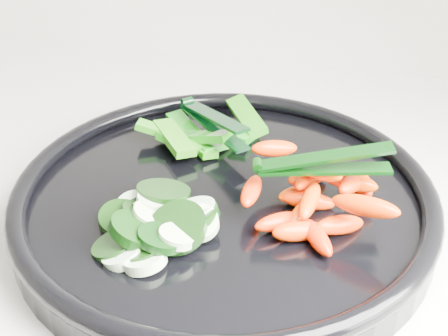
# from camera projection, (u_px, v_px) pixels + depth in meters

# --- Properties ---
(veggie_tray) EXTENTS (0.40, 0.40, 0.04)m
(veggie_tray) POSITION_uv_depth(u_px,v_px,m) (224.00, 201.00, 0.55)
(veggie_tray) COLOR black
(veggie_tray) RESTS_ON counter
(cucumber_pile) EXTENTS (0.12, 0.13, 0.04)m
(cucumber_pile) POSITION_uv_depth(u_px,v_px,m) (152.00, 222.00, 0.51)
(cucumber_pile) COLOR black
(cucumber_pile) RESTS_ON veggie_tray
(carrot_pile) EXTENTS (0.14, 0.14, 0.05)m
(carrot_pile) POSITION_uv_depth(u_px,v_px,m) (318.00, 194.00, 0.52)
(carrot_pile) COLOR #EF5100
(carrot_pile) RESTS_ON veggie_tray
(pepper_pile) EXTENTS (0.13, 0.13, 0.04)m
(pepper_pile) POSITION_uv_depth(u_px,v_px,m) (204.00, 134.00, 0.63)
(pepper_pile) COLOR #166709
(pepper_pile) RESTS_ON veggie_tray
(tong_carrot) EXTENTS (0.11, 0.05, 0.02)m
(tong_carrot) POSITION_uv_depth(u_px,v_px,m) (320.00, 163.00, 0.51)
(tong_carrot) COLOR black
(tong_carrot) RESTS_ON carrot_pile
(tong_pepper) EXTENTS (0.09, 0.09, 0.02)m
(tong_pepper) POSITION_uv_depth(u_px,v_px,m) (212.00, 120.00, 0.62)
(tong_pepper) COLOR black
(tong_pepper) RESTS_ON pepper_pile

